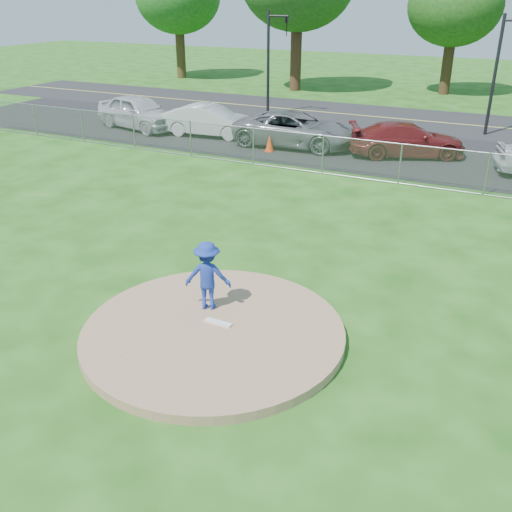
% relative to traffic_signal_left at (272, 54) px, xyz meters
% --- Properties ---
extents(ground, '(120.00, 120.00, 0.00)m').
position_rel_traffic_signal_left_xyz_m(ground, '(8.76, -12.00, -3.36)').
color(ground, '#184B10').
rests_on(ground, ground).
extents(pitchers_mound, '(5.40, 5.40, 0.20)m').
position_rel_traffic_signal_left_xyz_m(pitchers_mound, '(8.76, -22.00, -3.26)').
color(pitchers_mound, '#926F50').
rests_on(pitchers_mound, ground).
extents(pitching_rubber, '(0.60, 0.15, 0.04)m').
position_rel_traffic_signal_left_xyz_m(pitching_rubber, '(8.76, -21.80, -3.14)').
color(pitching_rubber, white).
rests_on(pitching_rubber, pitchers_mound).
extents(chain_link_fence, '(40.00, 0.06, 1.50)m').
position_rel_traffic_signal_left_xyz_m(chain_link_fence, '(8.76, -10.00, -2.61)').
color(chain_link_fence, gray).
rests_on(chain_link_fence, ground).
extents(parking_lot, '(50.00, 8.00, 0.01)m').
position_rel_traffic_signal_left_xyz_m(parking_lot, '(8.76, -5.50, -3.36)').
color(parking_lot, black).
rests_on(parking_lot, ground).
extents(street, '(60.00, 7.00, 0.01)m').
position_rel_traffic_signal_left_xyz_m(street, '(8.76, 2.00, -3.36)').
color(street, black).
rests_on(street, ground).
extents(traffic_signal_left, '(1.28, 0.20, 5.60)m').
position_rel_traffic_signal_left_xyz_m(traffic_signal_left, '(0.00, 0.00, 0.00)').
color(traffic_signal_left, black).
rests_on(traffic_signal_left, ground).
extents(pitcher, '(1.13, 0.89, 1.54)m').
position_rel_traffic_signal_left_xyz_m(pitcher, '(8.24, -21.29, -2.39)').
color(pitcher, navy).
rests_on(pitcher, pitchers_mound).
extents(traffic_cone, '(0.38, 0.38, 0.74)m').
position_rel_traffic_signal_left_xyz_m(traffic_cone, '(3.47, -7.78, -2.98)').
color(traffic_cone, '#F5410C').
rests_on(traffic_cone, parking_lot).
extents(parked_car_silver, '(5.32, 3.16, 1.70)m').
position_rel_traffic_signal_left_xyz_m(parked_car_silver, '(-4.59, -6.47, -2.50)').
color(parked_car_silver, '#BCBCC1').
rests_on(parked_car_silver, parking_lot).
extents(parked_car_white, '(4.70, 2.05, 1.50)m').
position_rel_traffic_signal_left_xyz_m(parked_car_white, '(-0.44, -6.33, -2.60)').
color(parked_car_white, silver).
rests_on(parked_car_white, parking_lot).
extents(parked_car_gray, '(5.69, 2.85, 1.54)m').
position_rel_traffic_signal_left_xyz_m(parked_car_gray, '(4.09, -6.42, -2.58)').
color(parked_car_gray, slate).
rests_on(parked_car_gray, parking_lot).
extents(parked_car_darkred, '(5.29, 3.82, 1.42)m').
position_rel_traffic_signal_left_xyz_m(parked_car_darkred, '(9.11, -5.93, -2.64)').
color(parked_car_darkred, maroon).
rests_on(parked_car_darkred, parking_lot).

